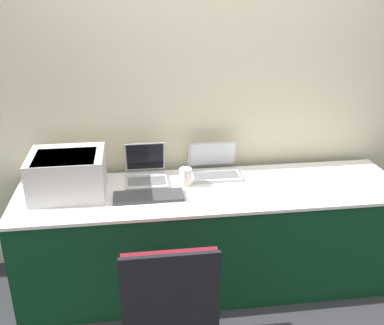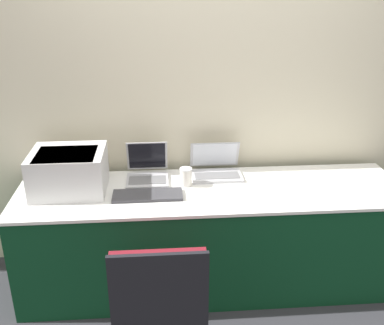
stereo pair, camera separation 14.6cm
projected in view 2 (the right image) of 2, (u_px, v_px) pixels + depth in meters
ground_plane at (216, 312)px, 2.91m from camera, size 14.00×14.00×0.00m
wall_back at (206, 88)px, 3.11m from camera, size 8.00×0.05×2.60m
table at (211, 237)px, 3.08m from camera, size 2.54×0.68×0.73m
printer at (69, 170)px, 2.87m from camera, size 0.46×0.40×0.27m
laptop_left at (147, 171)px, 3.07m from camera, size 0.28×0.31×0.24m
laptop_right at (216, 168)px, 3.14m from camera, size 0.35×0.28×0.22m
external_keyboard at (148, 195)px, 2.84m from camera, size 0.44×0.16×0.02m
coffee_cup at (186, 177)px, 2.97m from camera, size 0.08×0.08×0.12m
chair at (159, 294)px, 2.23m from camera, size 0.46×0.50×0.88m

